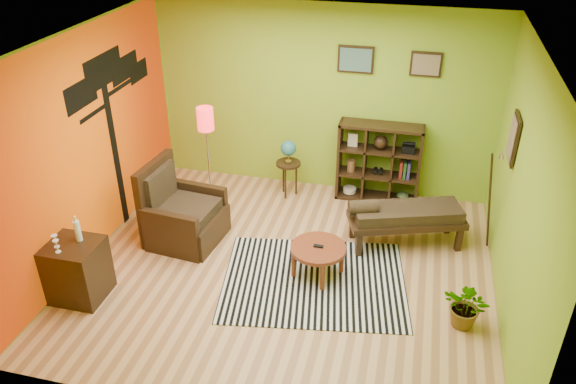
% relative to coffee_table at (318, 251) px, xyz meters
% --- Properties ---
extents(ground, '(5.00, 5.00, 0.00)m').
position_rel_coffee_table_xyz_m(ground, '(-0.40, 0.00, -0.35)').
color(ground, tan).
rests_on(ground, ground).
extents(room_shell, '(5.04, 4.54, 2.82)m').
position_rel_coffee_table_xyz_m(room_shell, '(-0.49, 0.02, 1.45)').
color(room_shell, '#83A923').
rests_on(room_shell, ground).
extents(zebra_rug, '(2.42, 2.01, 0.01)m').
position_rel_coffee_table_xyz_m(zebra_rug, '(-0.01, -0.14, -0.35)').
color(zebra_rug, silver).
rests_on(zebra_rug, ground).
extents(coffee_table, '(0.67, 0.67, 0.43)m').
position_rel_coffee_table_xyz_m(coffee_table, '(0.00, 0.00, 0.00)').
color(coffee_table, maroon).
rests_on(coffee_table, ground).
extents(armchair, '(0.98, 0.99, 1.09)m').
position_rel_coffee_table_xyz_m(armchair, '(-1.92, 0.35, -0.03)').
color(armchair, black).
rests_on(armchair, ground).
extents(side_cabinet, '(0.60, 0.55, 1.03)m').
position_rel_coffee_table_xyz_m(side_cabinet, '(-2.60, -1.03, 0.01)').
color(side_cabinet, black).
rests_on(side_cabinet, ground).
extents(floor_lamp, '(0.24, 0.24, 1.57)m').
position_rel_coffee_table_xyz_m(floor_lamp, '(-1.81, 1.17, 0.91)').
color(floor_lamp, silver).
rests_on(floor_lamp, ground).
extents(globe_table, '(0.37, 0.37, 0.90)m').
position_rel_coffee_table_xyz_m(globe_table, '(-0.81, 1.82, 0.33)').
color(globe_table, black).
rests_on(globe_table, ground).
extents(cube_shelf, '(1.20, 0.35, 1.20)m').
position_rel_coffee_table_xyz_m(cube_shelf, '(0.51, 2.03, 0.25)').
color(cube_shelf, black).
rests_on(cube_shelf, ground).
extents(bench, '(1.58, 0.99, 0.69)m').
position_rel_coffee_table_xyz_m(bench, '(0.94, 0.91, 0.09)').
color(bench, black).
rests_on(bench, ground).
extents(potted_plant, '(0.65, 0.68, 0.42)m').
position_rel_coffee_table_xyz_m(potted_plant, '(1.72, -0.50, -0.15)').
color(potted_plant, '#26661E').
rests_on(potted_plant, ground).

